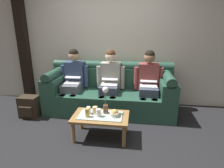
{
  "coord_description": "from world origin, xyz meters",
  "views": [
    {
      "loc": [
        0.51,
        -2.33,
        1.64
      ],
      "look_at": [
        0.09,
        0.8,
        0.67
      ],
      "focal_mm": 30.11,
      "sensor_mm": 36.0,
      "label": 1
    }
  ],
  "objects": [
    {
      "name": "ground_plane",
      "position": [
        0.0,
        0.0,
        0.0
      ],
      "size": [
        14.0,
        14.0,
        0.0
      ],
      "primitive_type": "plane",
      "color": "black"
    },
    {
      "name": "cup_near_right",
      "position": [
        -0.19,
        0.2,
        0.43
      ],
      "size": [
        0.06,
        0.06,
        0.11
      ],
      "primitive_type": "cylinder",
      "color": "silver",
      "rests_on": "coffee_table"
    },
    {
      "name": "backpack_left",
      "position": [
        -1.46,
        0.66,
        0.2
      ],
      "size": [
        0.34,
        0.28,
        0.4
      ],
      "color": "#2D2319",
      "rests_on": "ground_plane"
    },
    {
      "name": "cup_near_left",
      "position": [
        -0.09,
        0.21,
        0.43
      ],
      "size": [
        0.08,
        0.08,
        0.11
      ],
      "primitive_type": "cylinder",
      "color": "#DBB77A",
      "rests_on": "coffee_table"
    },
    {
      "name": "coffee_table",
      "position": [
        0.0,
        0.17,
        0.31
      ],
      "size": [
        0.84,
        0.5,
        0.37
      ],
      "color": "olive",
      "rests_on": "ground_plane"
    },
    {
      "name": "cup_far_center",
      "position": [
        -0.02,
        0.13,
        0.43
      ],
      "size": [
        0.07,
        0.07,
        0.11
      ],
      "primitive_type": "cylinder",
      "color": "white",
      "rests_on": "coffee_table"
    },
    {
      "name": "snack_bowl",
      "position": [
        0.21,
        0.17,
        0.41
      ],
      "size": [
        0.14,
        0.14,
        0.11
      ],
      "color": "silver",
      "rests_on": "coffee_table"
    },
    {
      "name": "timber_pillar",
      "position": [
        -1.98,
        1.58,
        1.45
      ],
      "size": [
        0.2,
        0.2,
        2.9
      ],
      "primitive_type": "cube",
      "color": "black",
      "rests_on": "ground_plane"
    },
    {
      "name": "person_middle",
      "position": [
        0.0,
        1.17,
        0.66
      ],
      "size": [
        0.56,
        0.67,
        1.22
      ],
      "color": "#383D4C",
      "rests_on": "ground_plane"
    },
    {
      "name": "couch",
      "position": [
        0.0,
        1.17,
        0.37
      ],
      "size": [
        2.45,
        0.88,
        0.96
      ],
      "color": "#234738",
      "rests_on": "ground_plane"
    },
    {
      "name": "person_right",
      "position": [
        0.74,
        1.17,
        0.66
      ],
      "size": [
        0.56,
        0.67,
        1.22
      ],
      "color": "#383D4C",
      "rests_on": "ground_plane"
    },
    {
      "name": "flower_vase",
      "position": [
        0.06,
        0.25,
        0.59
      ],
      "size": [
        0.09,
        0.09,
        0.42
      ],
      "color": "brown",
      "rests_on": "coffee_table"
    },
    {
      "name": "back_wall_patterned",
      "position": [
        0.0,
        1.7,
        1.45
      ],
      "size": [
        6.0,
        0.12,
        2.9
      ],
      "primitive_type": "cube",
      "color": "beige",
      "rests_on": "ground_plane"
    },
    {
      "name": "person_left",
      "position": [
        -0.74,
        1.17,
        0.66
      ],
      "size": [
        0.56,
        0.67,
        1.22
      ],
      "color": "#595B66",
      "rests_on": "ground_plane"
    },
    {
      "name": "cup_far_left",
      "position": [
        -0.18,
        0.1,
        0.44
      ],
      "size": [
        0.06,
        0.06,
        0.13
      ],
      "primitive_type": "cylinder",
      "color": "gold",
      "rests_on": "coffee_table"
    }
  ]
}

